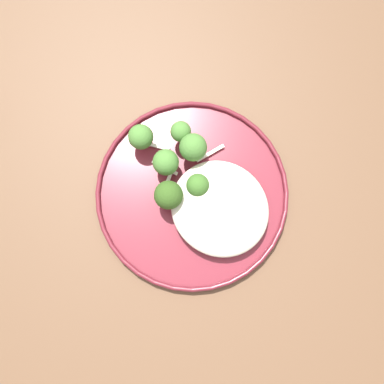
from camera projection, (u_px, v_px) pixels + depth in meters
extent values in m
plane|color=#2D2B28|center=(181.00, 230.00, 1.34)|extent=(6.00, 6.00, 0.00)
cube|color=brown|center=(168.00, 192.00, 0.63)|extent=(1.40, 1.00, 0.04)
cylinder|color=maroon|center=(192.00, 194.00, 0.60)|extent=(0.29, 0.29, 0.01)
torus|color=maroon|center=(192.00, 193.00, 0.60)|extent=(0.29, 0.29, 0.01)
ellipsoid|color=beige|center=(220.00, 208.00, 0.58)|extent=(0.15, 0.14, 0.04)
cylinder|color=beige|center=(223.00, 231.00, 0.58)|extent=(0.03, 0.03, 0.01)
cylinder|color=#988766|center=(224.00, 231.00, 0.57)|extent=(0.03, 0.03, 0.00)
cylinder|color=#E5C689|center=(196.00, 235.00, 0.58)|extent=(0.03, 0.03, 0.01)
cylinder|color=#958159|center=(196.00, 235.00, 0.57)|extent=(0.03, 0.03, 0.00)
cylinder|color=beige|center=(258.00, 216.00, 0.58)|extent=(0.02, 0.02, 0.01)
cylinder|color=#988766|center=(259.00, 215.00, 0.58)|extent=(0.02, 0.02, 0.00)
cylinder|color=#E5C689|center=(233.00, 193.00, 0.59)|extent=(0.02, 0.02, 0.01)
cylinder|color=#958159|center=(233.00, 192.00, 0.58)|extent=(0.02, 0.02, 0.00)
cylinder|color=beige|center=(222.00, 170.00, 0.59)|extent=(0.02, 0.02, 0.01)
cylinder|color=#988766|center=(222.00, 169.00, 0.59)|extent=(0.02, 0.02, 0.00)
cylinder|color=#E5C689|center=(221.00, 207.00, 0.58)|extent=(0.03, 0.03, 0.01)
cylinder|color=#958159|center=(222.00, 206.00, 0.58)|extent=(0.02, 0.02, 0.00)
cylinder|color=#89A356|center=(143.00, 142.00, 0.60)|extent=(0.01, 0.01, 0.02)
sphere|color=#42702D|center=(141.00, 137.00, 0.58)|extent=(0.04, 0.04, 0.04)
cylinder|color=#89A356|center=(181.00, 137.00, 0.60)|extent=(0.01, 0.01, 0.03)
sphere|color=#42702D|center=(181.00, 132.00, 0.58)|extent=(0.03, 0.03, 0.03)
cylinder|color=#7A994C|center=(167.00, 166.00, 0.60)|extent=(0.01, 0.01, 0.02)
sphere|color=#42702D|center=(166.00, 162.00, 0.57)|extent=(0.04, 0.04, 0.04)
cylinder|color=#7A994C|center=(198.00, 188.00, 0.59)|extent=(0.02, 0.02, 0.02)
sphere|color=#386023|center=(198.00, 185.00, 0.57)|extent=(0.03, 0.03, 0.03)
cylinder|color=#7A994C|center=(193.00, 153.00, 0.60)|extent=(0.01, 0.01, 0.03)
sphere|color=#42702D|center=(193.00, 147.00, 0.57)|extent=(0.04, 0.04, 0.04)
cylinder|color=#7A994C|center=(170.00, 198.00, 0.59)|extent=(0.02, 0.02, 0.02)
sphere|color=#2D4C19|center=(168.00, 195.00, 0.56)|extent=(0.04, 0.04, 0.04)
cube|color=silver|center=(155.00, 146.00, 0.61)|extent=(0.04, 0.03, 0.00)
cube|color=silver|center=(169.00, 179.00, 0.60)|extent=(0.02, 0.04, 0.00)
cube|color=silver|center=(210.00, 153.00, 0.61)|extent=(0.02, 0.05, 0.00)
cube|color=silver|center=(165.00, 168.00, 0.60)|extent=(0.04, 0.02, 0.00)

